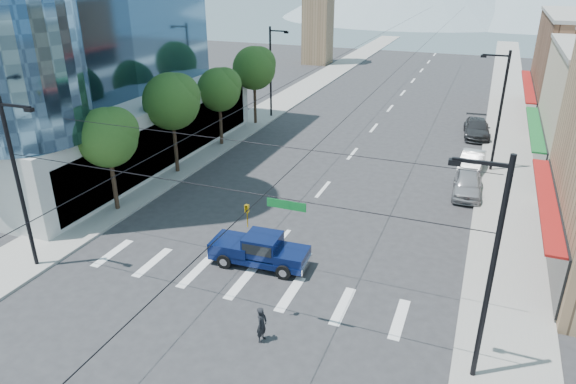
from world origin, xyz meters
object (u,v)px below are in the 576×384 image
object	(u,v)px
pedestrian	(262,324)
parked_car_mid	(472,162)
parked_car_far	(477,128)
pickup_truck	(259,249)
parked_car_near	(468,184)

from	to	relation	value
pedestrian	parked_car_mid	size ratio (longest dim) A/B	0.36
parked_car_far	pedestrian	bearing A→B (deg)	-107.18
pedestrian	parked_car_mid	xyz separation A→B (m)	(6.90, 23.50, -0.07)
parked_car_mid	parked_car_far	xyz separation A→B (m)	(-0.10, 9.24, 0.04)
pickup_truck	parked_car_near	size ratio (longest dim) A/B	1.13
pickup_truck	parked_car_far	xyz separation A→B (m)	(9.37, 27.34, -0.13)
parked_car_near	parked_car_mid	world-z (taller)	parked_car_near
pedestrian	parked_car_near	world-z (taller)	pedestrian
pedestrian	parked_car_mid	distance (m)	24.49
pickup_truck	pedestrian	bearing A→B (deg)	-67.44
parked_car_mid	parked_car_far	size ratio (longest dim) A/B	0.84
pickup_truck	pedestrian	world-z (taller)	pickup_truck
pedestrian	parked_car_far	size ratio (longest dim) A/B	0.30
parked_car_mid	pickup_truck	bearing A→B (deg)	-113.01
parked_car_near	parked_car_mid	bearing A→B (deg)	88.02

